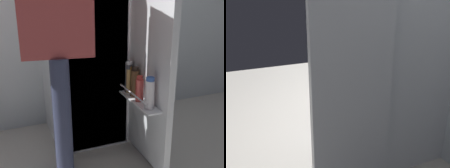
# 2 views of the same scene
# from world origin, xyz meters

# --- Properties ---
(ground_plane) EXTENTS (6.34, 6.34, 0.00)m
(ground_plane) POSITION_xyz_m (0.00, 0.00, 0.00)
(ground_plane) COLOR #B7B2A8
(refrigerator) EXTENTS (0.63, 1.19, 1.79)m
(refrigerator) POSITION_xyz_m (0.02, 0.52, 0.89)
(refrigerator) COLOR silver
(refrigerator) RESTS_ON ground_plane
(person) EXTENTS (0.58, 0.82, 1.76)m
(person) POSITION_xyz_m (-0.30, 0.06, 1.07)
(person) COLOR #2D334C
(person) RESTS_ON ground_plane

